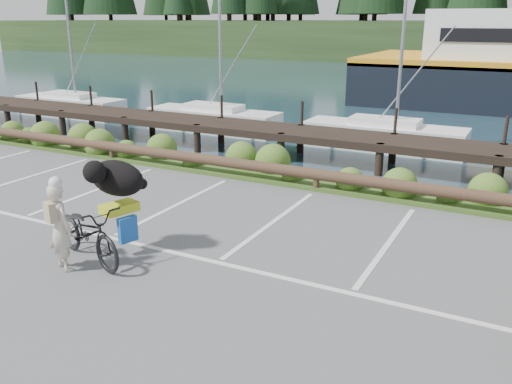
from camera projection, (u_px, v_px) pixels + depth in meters
ground at (228, 255)px, 10.44m from camera, size 72.00×72.00×0.00m
harbor_backdrop at (510, 51)px, 76.59m from camera, size 170.00×160.00×30.00m
vegetation_strip at (325, 182)px, 14.90m from camera, size 34.00×1.60×0.10m
log_rail at (316, 191)px, 14.33m from camera, size 32.00×0.30×0.60m
bicycle at (88, 232)px, 10.04m from camera, size 2.28×1.38×1.13m
cyclist at (61, 227)px, 9.63m from camera, size 0.68×0.55×1.61m
dog at (117, 178)px, 10.22m from camera, size 0.93×1.32×0.69m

